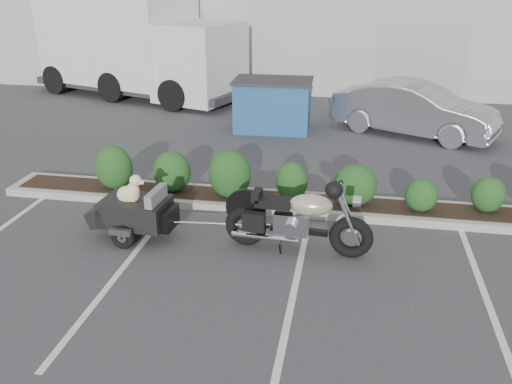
% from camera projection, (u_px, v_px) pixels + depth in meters
% --- Properties ---
extents(ground, '(90.00, 90.00, 0.00)m').
position_uv_depth(ground, '(225.00, 258.00, 8.71)').
color(ground, '#38383A').
rests_on(ground, ground).
extents(planter_kerb, '(12.00, 1.00, 0.15)m').
position_uv_depth(planter_kerb, '(301.00, 204.00, 10.51)').
color(planter_kerb, '#9E9E93').
rests_on(planter_kerb, ground).
extents(building, '(26.00, 10.00, 4.00)m').
position_uv_depth(building, '(315.00, 25.00, 23.37)').
color(building, '#9EA099').
rests_on(building, ground).
extents(motorcycle, '(2.45, 0.83, 1.41)m').
position_uv_depth(motorcycle, '(297.00, 220.00, 8.72)').
color(motorcycle, black).
rests_on(motorcycle, ground).
extents(pet_trailer, '(1.96, 1.10, 1.16)m').
position_uv_depth(pet_trailer, '(135.00, 210.00, 9.24)').
color(pet_trailer, black).
rests_on(pet_trailer, ground).
extents(sedan, '(4.62, 3.20, 1.44)m').
position_uv_depth(sedan, '(415.00, 109.00, 14.83)').
color(sedan, '#B7B7BF').
rests_on(sedan, ground).
extents(dumpster, '(2.23, 1.56, 1.44)m').
position_uv_depth(dumpster, '(273.00, 105.00, 15.31)').
color(dumpster, navy).
rests_on(dumpster, ground).
extents(delivery_truck, '(8.33, 4.93, 3.63)m').
position_uv_depth(delivery_truck, '(137.00, 46.00, 19.01)').
color(delivery_truck, silver).
rests_on(delivery_truck, ground).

